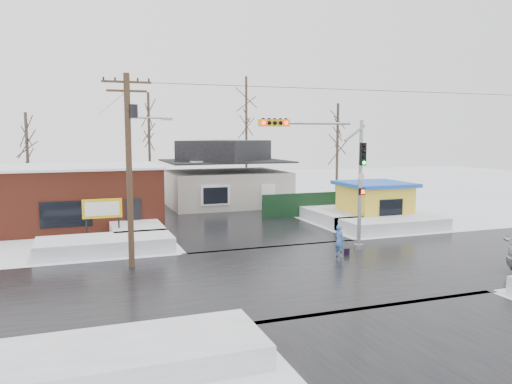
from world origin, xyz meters
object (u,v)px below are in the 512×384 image
object	(u,v)px
kiosk	(374,202)
pedestrian	(339,241)
traffic_signal	(335,167)
utility_pole	(130,159)
marquee_sign	(102,210)

from	to	relation	value
kiosk	pedestrian	distance (m)	10.93
traffic_signal	utility_pole	world-z (taller)	utility_pole
marquee_sign	kiosk	distance (m)	18.51
traffic_signal	pedestrian	distance (m)	3.87
marquee_sign	pedestrian	distance (m)	13.56
utility_pole	marquee_sign	size ratio (longest dim) A/B	3.53
kiosk	utility_pole	bearing A→B (deg)	-159.56
utility_pole	kiosk	world-z (taller)	utility_pole
marquee_sign	kiosk	xyz separation A→B (m)	(18.50, 0.50, -0.46)
marquee_sign	kiosk	size ratio (longest dim) A/B	0.55
traffic_signal	marquee_sign	distance (m)	13.42
utility_pole	pedestrian	bearing A→B (deg)	-8.96
traffic_signal	utility_pole	bearing A→B (deg)	177.05
kiosk	pedestrian	bearing A→B (deg)	-132.14
marquee_sign	utility_pole	bearing A→B (deg)	-79.87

